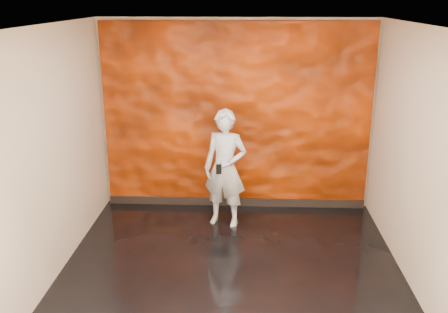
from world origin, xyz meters
TOP-DOWN VIEW (x-y plane):
  - room at (0.00, 0.00)m, footprint 4.02×4.02m
  - feature_wall at (0.00, 1.96)m, footprint 3.90×0.06m
  - baseboard at (0.00, 1.92)m, footprint 3.90×0.04m
  - man at (-0.13, 1.29)m, footprint 0.68×0.53m
  - phone at (-0.21, 1.07)m, footprint 0.07×0.03m

SIDE VIEW (x-z plane):
  - baseboard at x=0.00m, z-range 0.00..0.12m
  - man at x=-0.13m, z-range 0.00..1.64m
  - phone at x=-0.21m, z-range 0.82..0.96m
  - feature_wall at x=0.00m, z-range 0.00..2.75m
  - room at x=0.00m, z-range -0.01..2.81m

